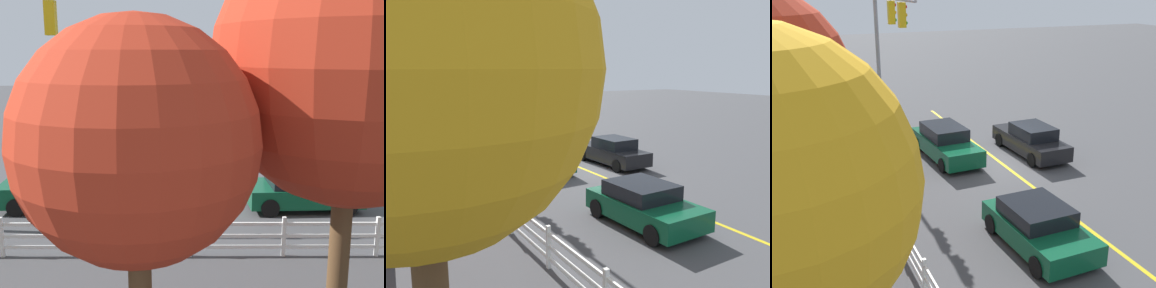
# 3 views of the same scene
# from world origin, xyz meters

# --- Properties ---
(ground_plane) EXTENTS (120.00, 120.00, 0.00)m
(ground_plane) POSITION_xyz_m (0.00, 0.00, 0.00)
(ground_plane) COLOR #444447
(lane_center_stripe) EXTENTS (28.00, 0.16, 0.01)m
(lane_center_stripe) POSITION_xyz_m (-4.00, 0.00, 0.00)
(lane_center_stripe) COLOR gold
(lane_center_stripe) RESTS_ON ground_plane
(car_0) EXTENTS (4.82, 2.08, 1.53)m
(car_0) POSITION_xyz_m (1.51, 2.10, 0.74)
(car_0) COLOR #0C4C2D
(car_0) RESTS_ON ground_plane
(car_1) EXTENTS (4.12, 2.19, 1.37)m
(car_1) POSITION_xyz_m (-7.05, 2.14, 0.68)
(car_1) COLOR #0C4C2D
(car_1) RESTS_ON ground_plane
(car_2) EXTENTS (4.65, 1.93, 1.47)m
(car_2) POSITION_xyz_m (0.48, -1.86, 0.70)
(car_2) COLOR black
(car_2) RESTS_ON ground_plane
(white_rail_fence) EXTENTS (26.10, 0.10, 1.15)m
(white_rail_fence) POSITION_xyz_m (-3.00, 6.19, 0.60)
(white_rail_fence) COLOR white
(white_rail_fence) RESTS_ON ground_plane
(tree_2) EXTENTS (5.10, 5.10, 7.92)m
(tree_2) POSITION_xyz_m (-5.89, 9.77, 5.35)
(tree_2) COLOR brown
(tree_2) RESTS_ON ground_plane
(tree_4) EXTENTS (3.58, 3.58, 6.13)m
(tree_4) POSITION_xyz_m (-2.24, 11.58, 4.32)
(tree_4) COLOR brown
(tree_4) RESTS_ON ground_plane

